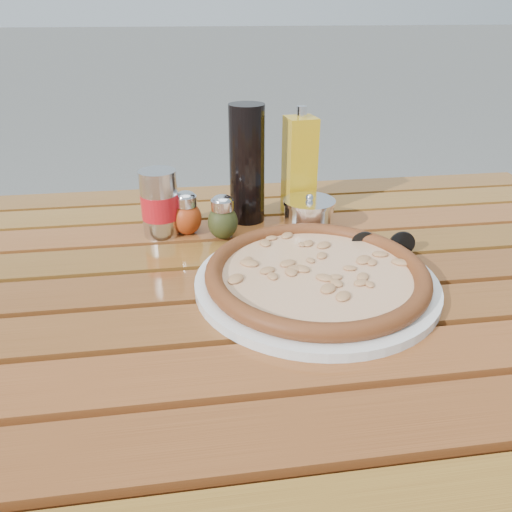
{
  "coord_description": "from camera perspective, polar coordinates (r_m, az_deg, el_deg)",
  "views": [
    {
      "loc": [
        -0.1,
        -0.66,
        1.13
      ],
      "look_at": [
        0.0,
        0.02,
        0.78
      ],
      "focal_mm": 35.0,
      "sensor_mm": 36.0,
      "label": 1
    }
  ],
  "objects": [
    {
      "name": "table",
      "position": [
        0.81,
        0.2,
        -7.37
      ],
      "size": [
        1.4,
        0.9,
        0.75
      ],
      "color": "#331F0B",
      "rests_on": "ground"
    },
    {
      "name": "plate",
      "position": [
        0.75,
        6.85,
        -2.99
      ],
      "size": [
        0.45,
        0.45,
        0.01
      ],
      "primitive_type": "cylinder",
      "rotation": [
        0.0,
        0.0,
        -0.3
      ],
      "color": "silver",
      "rests_on": "table"
    },
    {
      "name": "pizza",
      "position": [
        0.74,
        6.92,
        -1.94
      ],
      "size": [
        0.44,
        0.44,
        0.03
      ],
      "rotation": [
        0.0,
        0.0,
        -0.48
      ],
      "color": "#FFE2B6",
      "rests_on": "plate"
    },
    {
      "name": "pepper_shaker",
      "position": [
        0.91,
        -7.95,
        4.81
      ],
      "size": [
        0.07,
        0.07,
        0.08
      ],
      "rotation": [
        0.0,
        0.0,
        0.33
      ],
      "color": "#B94015",
      "rests_on": "table"
    },
    {
      "name": "oregano_shaker",
      "position": [
        0.89,
        -3.83,
        4.37
      ],
      "size": [
        0.06,
        0.06,
        0.08
      ],
      "rotation": [
        0.0,
        0.0,
        0.23
      ],
      "color": "#373D18",
      "rests_on": "table"
    },
    {
      "name": "dark_bottle",
      "position": [
        0.94,
        -1.03,
        10.4
      ],
      "size": [
        0.07,
        0.07,
        0.22
      ],
      "primitive_type": "cylinder",
      "rotation": [
        0.0,
        0.0,
        -0.03
      ],
      "color": "black",
      "rests_on": "table"
    },
    {
      "name": "soda_can",
      "position": [
        0.91,
        -10.93,
        5.86
      ],
      "size": [
        0.08,
        0.08,
        0.12
      ],
      "rotation": [
        0.0,
        0.0,
        0.31
      ],
      "color": "silver",
      "rests_on": "table"
    },
    {
      "name": "olive_oil_cruet",
      "position": [
        0.99,
        4.97,
        10.2
      ],
      "size": [
        0.06,
        0.06,
        0.21
      ],
      "rotation": [
        0.0,
        0.0,
        0.13
      ],
      "color": "gold",
      "rests_on": "table"
    },
    {
      "name": "parmesan_tin",
      "position": [
        0.93,
        6.03,
        4.73
      ],
      "size": [
        0.12,
        0.12,
        0.07
      ],
      "rotation": [
        0.0,
        0.0,
        -0.36
      ],
      "color": "white",
      "rests_on": "table"
    },
    {
      "name": "sunglasses",
      "position": [
        0.87,
        14.24,
        1.28
      ],
      "size": [
        0.11,
        0.03,
        0.04
      ],
      "rotation": [
        0.0,
        0.0,
        -0.13
      ],
      "color": "black",
      "rests_on": "table"
    }
  ]
}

